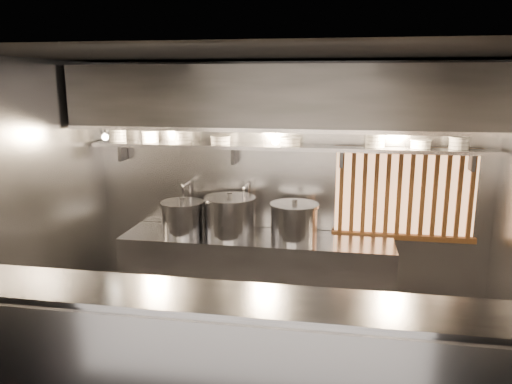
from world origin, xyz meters
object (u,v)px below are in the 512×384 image
(pendant_bulb, at_px, (276,141))
(stock_pot_mid, at_px, (183,217))
(heat_lamp, at_px, (103,131))
(stock_pot_left, at_px, (230,216))
(stock_pot_right, at_px, (294,221))

(pendant_bulb, distance_m, stock_pot_mid, 1.36)
(heat_lamp, relative_size, stock_pot_mid, 0.59)
(stock_pot_mid, bearing_deg, heat_lamp, -161.46)
(heat_lamp, relative_size, stock_pot_left, 0.58)
(stock_pot_right, bearing_deg, stock_pot_left, -179.70)
(heat_lamp, bearing_deg, stock_pot_mid, 18.54)
(heat_lamp, distance_m, pendant_bulb, 1.83)
(pendant_bulb, xyz_separation_m, stock_pot_left, (-0.50, -0.08, -0.84))
(pendant_bulb, bearing_deg, stock_pot_right, -17.93)
(pendant_bulb, height_order, stock_pot_mid, pendant_bulb)
(pendant_bulb, height_order, stock_pot_right, pendant_bulb)
(heat_lamp, height_order, stock_pot_right, heat_lamp)
(heat_lamp, xyz_separation_m, pendant_bulb, (1.80, 0.35, -0.11))
(stock_pot_left, bearing_deg, stock_pot_right, 0.30)
(stock_pot_left, height_order, stock_pot_right, stock_pot_left)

